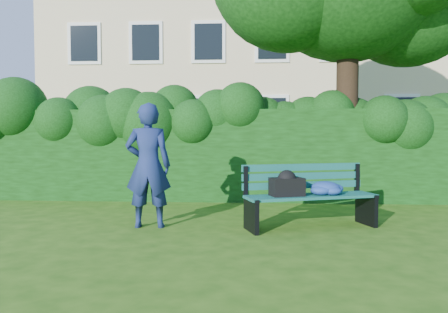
{
  "coord_description": "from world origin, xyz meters",
  "views": [
    {
      "loc": [
        0.47,
        -6.64,
        1.33
      ],
      "look_at": [
        0.0,
        0.6,
        0.95
      ],
      "focal_mm": 35.0,
      "sensor_mm": 36.0,
      "label": 1
    }
  ],
  "objects": [
    {
      "name": "hedge",
      "position": [
        0.0,
        2.2,
        0.9
      ],
      "size": [
        10.0,
        1.0,
        1.8
      ],
      "color": "black",
      "rests_on": "ground"
    },
    {
      "name": "apartment_building",
      "position": [
        -0.0,
        13.99,
        6.0
      ],
      "size": [
        16.0,
        8.08,
        12.0
      ],
      "color": "beige",
      "rests_on": "ground"
    },
    {
      "name": "man_reading",
      "position": [
        -1.0,
        -0.57,
        0.88
      ],
      "size": [
        0.68,
        0.48,
        1.76
      ],
      "primitive_type": "imported",
      "rotation": [
        0.0,
        0.0,
        3.24
      ],
      "color": "navy",
      "rests_on": "ground"
    },
    {
      "name": "park_bench",
      "position": [
        1.26,
        -0.45,
        0.5
      ],
      "size": [
        1.94,
        1.12,
        0.89
      ],
      "rotation": [
        0.0,
        0.0,
        0.32
      ],
      "color": "#0D443D",
      "rests_on": "ground"
    },
    {
      "name": "ground",
      "position": [
        0.0,
        0.0,
        0.0
      ],
      "size": [
        80.0,
        80.0,
        0.0
      ],
      "primitive_type": "plane",
      "color": "#275210",
      "rests_on": "ground"
    }
  ]
}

